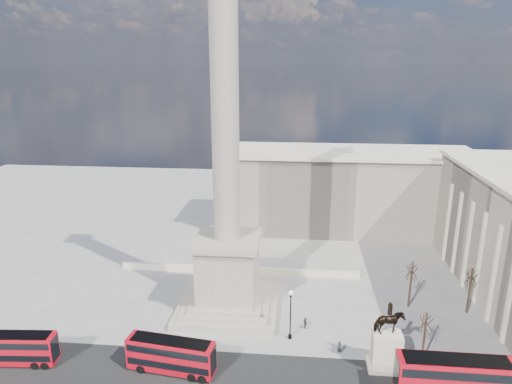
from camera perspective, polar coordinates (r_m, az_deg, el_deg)
The scene contains 16 objects.
ground at distance 64.07m, azimuth -4.15°, elevation -16.40°, with size 180.00×180.00×0.00m, color #9B9893.
asphalt_road at distance 55.42m, azimuth -0.47°, elevation -22.27°, with size 120.00×9.00×0.01m, color #242424.
nelsons_column at distance 62.74m, azimuth -3.64°, elevation -3.93°, with size 14.00×14.00×49.85m.
balustrade_wall at distance 77.61m, azimuth -2.19°, elevation -9.73°, with size 40.00×0.60×1.10m, color beige.
building_northeast at distance 97.30m, azimuth 11.42°, elevation 0.29°, with size 51.00×17.00×16.60m.
red_bus_a at distance 62.98m, azimuth -27.89°, elevation -16.89°, with size 9.76×2.92×3.90m.
red_bus_b at distance 55.90m, azimuth -10.50°, elevation -19.44°, with size 10.36×3.68×4.11m.
red_bus_c at distance 55.47m, azimuth 23.62°, elevation -20.53°, with size 11.89×2.86×4.82m.
victorian_lamp at distance 59.59m, azimuth 4.34°, elevation -14.58°, with size 0.59×0.59×6.84m.
equestrian_statue at distance 57.17m, azimuth 16.03°, elevation -17.95°, with size 4.11×3.09×8.54m.
bare_tree_near at distance 58.07m, azimuth 20.50°, elevation -14.94°, with size 1.58×1.58×6.91m.
bare_tree_mid at distance 70.75m, azimuth 25.35°, elevation -9.51°, with size 1.89×1.89×7.17m.
bare_tree_far at distance 69.19m, azimuth 18.92°, elevation -9.21°, with size 1.81×1.81×7.38m.
pedestrian_walking at distance 59.29m, azimuth 10.40°, elevation -18.65°, with size 0.63×0.41×1.72m, color black.
pedestrian_standing at distance 60.25m, azimuth 23.10°, elevation -19.21°, with size 0.82×0.64×1.69m, color black.
pedestrian_crossing at distance 63.44m, azimuth 6.16°, elevation -15.97°, with size 0.93×0.39×1.59m, color black.
Camera 1 is at (9.55, -53.13, 34.50)m, focal length 32.00 mm.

